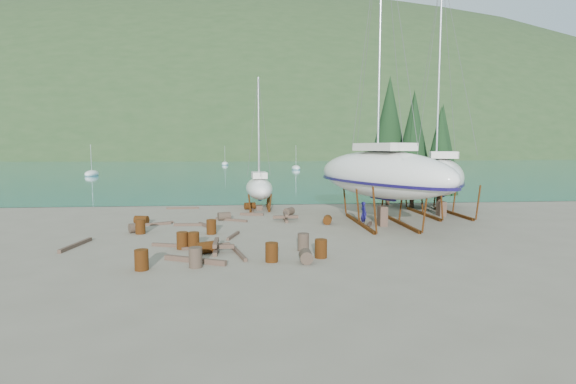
{
  "coord_description": "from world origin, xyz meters",
  "views": [
    {
      "loc": [
        -1.73,
        -25.31,
        5.15
      ],
      "look_at": [
        0.91,
        3.0,
        2.35
      ],
      "focal_mm": 28.0,
      "sensor_mm": 36.0,
      "label": 1
    }
  ],
  "objects": [
    {
      "name": "timber_9",
      "position": [
        -1.24,
        10.68,
        0.08
      ],
      "size": [
        0.16,
        2.28,
        0.15
      ],
      "primitive_type": "cube",
      "rotation": [
        0.0,
        0.0,
        3.14
      ],
      "color": "brown",
      "rests_on": "ground"
    },
    {
      "name": "far_house_right",
      "position": [
        30.0,
        190.0,
        2.92
      ],
      "size": [
        6.6,
        5.6,
        5.6
      ],
      "color": "beige",
      "rests_on": "ground"
    },
    {
      "name": "drum_14",
      "position": [
        -3.84,
        1.49,
        0.44
      ],
      "size": [
        0.58,
        0.58,
        0.88
      ],
      "primitive_type": "cylinder",
      "color": "#623210",
      "rests_on": "ground"
    },
    {
      "name": "timber_3",
      "position": [
        -3.83,
        -2.18,
        0.07
      ],
      "size": [
        2.42,
        1.18,
        0.15
      ],
      "primitive_type": "cube",
      "rotation": [
        0.0,
        0.0,
        1.99
      ],
      "color": "brown",
      "rests_on": "ground"
    },
    {
      "name": "moored_boat_mid",
      "position": [
        10.0,
        80.0,
        0.39
      ],
      "size": [
        2.0,
        5.0,
        6.05
      ],
      "color": "white",
      "rests_on": "ground"
    },
    {
      "name": "drum_16",
      "position": [
        -3.94,
        -6.05,
        0.44
      ],
      "size": [
        0.58,
        0.58,
        0.88
      ],
      "primitive_type": "cylinder",
      "color": "#2D2823",
      "rests_on": "ground"
    },
    {
      "name": "drum_11",
      "position": [
        1.51,
        8.61,
        0.29
      ],
      "size": [
        0.98,
        1.05,
        0.58
      ],
      "primitive_type": "cylinder",
      "rotation": [
        1.57,
        0.0,
        2.54
      ],
      "color": "#2D2823",
      "rests_on": "ground"
    },
    {
      "name": "drum_1",
      "position": [
        0.91,
        -5.7,
        0.29
      ],
      "size": [
        0.62,
        0.9,
        0.58
      ],
      "primitive_type": "cylinder",
      "rotation": [
        1.57,
        0.0,
        3.1
      ],
      "color": "#2D2823",
      "rests_on": "ground"
    },
    {
      "name": "timber_1",
      "position": [
        6.27,
        3.14,
        0.1
      ],
      "size": [
        0.91,
        1.92,
        0.19
      ],
      "primitive_type": "cube",
      "rotation": [
        0.0,
        0.0,
        2.76
      ],
      "color": "brown",
      "rests_on": "ground"
    },
    {
      "name": "drum_7",
      "position": [
        1.73,
        -4.86,
        0.44
      ],
      "size": [
        0.58,
        0.58,
        0.88
      ],
      "primitive_type": "cylinder",
      "color": "#623210",
      "rests_on": "ground"
    },
    {
      "name": "timber_11",
      "position": [
        -2.51,
        0.5,
        0.08
      ],
      "size": [
        0.71,
        2.11,
        0.15
      ],
      "primitive_type": "cube",
      "rotation": [
        0.0,
        0.0,
        2.88
      ],
      "color": "brown",
      "rests_on": "ground"
    },
    {
      "name": "drum_8",
      "position": [
        -8.09,
        1.98,
        0.44
      ],
      "size": [
        0.58,
        0.58,
        0.88
      ],
      "primitive_type": "cylinder",
      "color": "#623210",
      "rests_on": "ground"
    },
    {
      "name": "cypress_far_right",
      "position": [
        15.5,
        13.0,
        5.21
      ],
      "size": [
        3.24,
        3.24,
        9.0
      ],
      "color": "black",
      "rests_on": "ground"
    },
    {
      "name": "timber_4",
      "position": [
        -5.55,
        4.52,
        0.09
      ],
      "size": [
        1.97,
        0.29,
        0.17
      ],
      "primitive_type": "cube",
      "rotation": [
        0.0,
        0.0,
        1.51
      ],
      "color": "brown",
      "rests_on": "ground"
    },
    {
      "name": "timber_8",
      "position": [
        -4.43,
        4.07,
        0.09
      ],
      "size": [
        1.04,
        1.76,
        0.19
      ],
      "primitive_type": "cube",
      "rotation": [
        0.0,
        0.0,
        0.48
      ],
      "color": "brown",
      "rests_on": "ground"
    },
    {
      "name": "bay_water",
      "position": [
        0.0,
        315.0,
        0.01
      ],
      "size": [
        700.0,
        700.0,
        0.0
      ],
      "primitive_type": "plane",
      "color": "#18697A",
      "rests_on": "ground"
    },
    {
      "name": "drum_15",
      "position": [
        -8.43,
        2.5,
        0.29
      ],
      "size": [
        1.05,
        0.94,
        0.58
      ],
      "primitive_type": "cylinder",
      "rotation": [
        1.57,
        0.0,
        2.1
      ],
      "color": "#2D2823",
      "rests_on": "ground"
    },
    {
      "name": "timber_12",
      "position": [
        -5.6,
        -1.86,
        0.08
      ],
      "size": [
        2.25,
        0.87,
        0.17
      ],
      "primitive_type": "cube",
      "rotation": [
        0.0,
        0.0,
        1.26
      ],
      "color": "brown",
      "rests_on": "ground"
    },
    {
      "name": "cypress_near_right",
      "position": [
        12.5,
        12.0,
        5.79
      ],
      "size": [
        3.6,
        3.6,
        10.0
      ],
      "color": "black",
      "rests_on": "ground"
    },
    {
      "name": "timber_pile_fore",
      "position": [
        -3.25,
        -3.35,
        0.3
      ],
      "size": [
        1.8,
        1.8,
        0.6
      ],
      "color": "brown",
      "rests_on": "ground"
    },
    {
      "name": "timber_6",
      "position": [
        -1.34,
        8.75,
        0.1
      ],
      "size": [
        1.82,
        0.65,
        0.19
      ],
      "primitive_type": "cube",
      "rotation": [
        0.0,
        0.0,
        1.31
      ],
      "color": "brown",
      "rests_on": "ground"
    },
    {
      "name": "drum_12",
      "position": [
        -3.72,
        -3.45,
        0.29
      ],
      "size": [
        1.05,
        0.94,
        0.58
      ],
      "primitive_type": "cylinder",
      "rotation": [
        1.57,
        0.0,
        2.09
      ],
      "color": "#623210",
      "rests_on": "ground"
    },
    {
      "name": "drum_10",
      "position": [
        -4.43,
        -2.49,
        0.44
      ],
      "size": [
        0.58,
        0.58,
        0.88
      ],
      "primitive_type": "cylinder",
      "color": "#623210",
      "rests_on": "ground"
    },
    {
      "name": "moored_boat_far",
      "position": [
        -8.0,
        110.0,
        0.39
      ],
      "size": [
        2.0,
        5.0,
        6.05
      ],
      "color": "white",
      "rests_on": "ground"
    },
    {
      "name": "cypress_mid_right",
      "position": [
        14.0,
        10.0,
        4.92
      ],
      "size": [
        3.06,
        3.06,
        8.5
      ],
      "color": "black",
      "rests_on": "ground"
    },
    {
      "name": "far_house_left",
      "position": [
        -60.0,
        190.0,
        2.92
      ],
      "size": [
        6.6,
        5.6,
        5.6
      ],
      "color": "beige",
      "rests_on": "ground"
    },
    {
      "name": "timber_0",
      "position": [
        -7.11,
        13.0,
        0.07
      ],
      "size": [
        2.7,
        0.2,
        0.14
      ],
      "primitive_type": "cube",
      "rotation": [
        0.0,
        0.0,
        1.59
      ],
      "color": "brown",
      "rests_on": "ground"
    },
    {
      "name": "large_sailboat_far",
      "position": [
        13.0,
        7.77,
        3.03
      ],
      "size": [
        7.23,
        12.21,
        18.58
      ],
      "rotation": [
        0.0,
        0.0,
        -0.35
      ],
      "color": "white",
      "rests_on": "ground"
    },
    {
      "name": "timber_17",
      "position": [
        -8.11,
        4.92,
        0.08
      ],
      "size": [
        2.62,
        0.89,
        0.16
      ],
      "primitive_type": "cube",
      "rotation": [
        0.0,
        0.0,
        1.85
      ],
      "color": "brown",
      "rests_on": "ground"
    },
    {
      "name": "timber_5",
      "position": [
        -2.11,
        -3.98,
        0.08
      ],
      "size": [
        0.8,
        2.75,
        0.16
      ],
      "primitive_type": "cube",
      "rotation": [
        0.0,
        0.0,
        0.23
      ],
      "color": "brown",
      "rests_on": "ground"
    },
    {
      "name": "far_house_center",
      "position": [
        -20.0,
        190.0,
        2.92
      ],
      "size": [
        6.6,
        5.6,
        5.6
      ],
      "color": "beige",
      "rests_on": "ground"
    },
    {
      "name": "cypress_back_left",
      "position": [
        11.0,
        14.0,
        6.66
      ],
      "size": [
        4.14,
        4.14,
        11.5
      ],
      "color": "black",
      "rests_on": "ground"
    },
    {
      "name": "drum_6",
      "position": [
        3.73,
        4.36,
        0.29
      ],
      "size": [
        0.77,
        0.99,
        0.58
      ],
      "primitive_type": "cylinder",
      "rotation": [
        1.57,
        0.0,
        -0.23
      ],
      "color": "#623210",
      "rests_on": "ground"
    },
    {
      "name": "drum_9",
      "position": [
        -3.32,
        6.68,
        0.29
      ],
      "size": [
        1.01,
        0.8,
        0.58
      ],
      "primitive_type": "cylinder",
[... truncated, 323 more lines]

